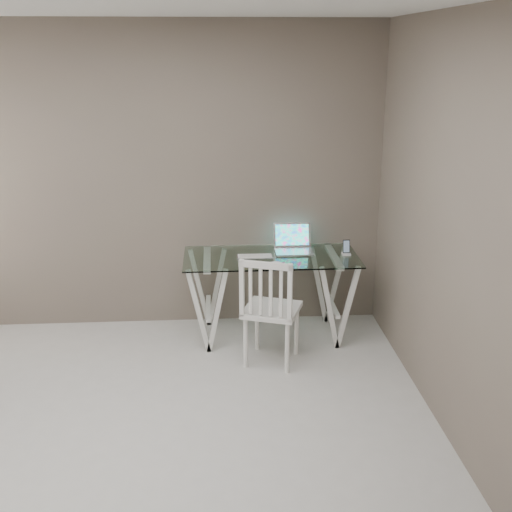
{
  "coord_description": "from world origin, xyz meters",
  "views": [
    {
      "loc": [
        0.49,
        -3.38,
        2.46
      ],
      "look_at": [
        0.82,
        1.55,
        0.85
      ],
      "focal_mm": 45.0,
      "sensor_mm": 36.0,
      "label": 1
    }
  ],
  "objects": [
    {
      "name": "keyboard",
      "position": [
        0.83,
        1.84,
        0.75
      ],
      "size": [
        0.31,
        0.13,
        0.01
      ],
      "primitive_type": "cube",
      "color": "silver",
      "rests_on": "desk"
    },
    {
      "name": "laptop",
      "position": [
        1.18,
        2.01,
        0.8
      ],
      "size": [
        0.33,
        0.31,
        0.22
      ],
      "color": "silver",
      "rests_on": "desk"
    },
    {
      "name": "chair",
      "position": [
        0.91,
        1.3,
        0.51
      ],
      "size": [
        0.54,
        0.54,
        0.92
      ],
      "rotation": [
        0.0,
        0.0,
        -0.34
      ],
      "color": "silver",
      "rests_on": "ground"
    },
    {
      "name": "mouse",
      "position": [
        0.99,
        1.6,
        0.76
      ],
      "size": [
        0.11,
        0.07,
        0.04
      ],
      "primitive_type": "ellipsoid",
      "color": "white",
      "rests_on": "desk"
    },
    {
      "name": "phone_dock",
      "position": [
        1.63,
        1.85,
        0.78
      ],
      "size": [
        0.07,
        0.07,
        0.13
      ],
      "color": "white",
      "rests_on": "desk"
    },
    {
      "name": "room",
      "position": [
        -0.06,
        0.02,
        1.72
      ],
      "size": [
        4.5,
        4.52,
        2.71
      ],
      "color": "#B3B1AC",
      "rests_on": "ground"
    },
    {
      "name": "desk",
      "position": [
        0.97,
        1.85,
        0.38
      ],
      "size": [
        1.5,
        0.7,
        0.75
      ],
      "color": "silver",
      "rests_on": "ground"
    }
  ]
}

